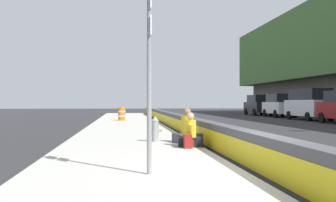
# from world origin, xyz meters

# --- Properties ---
(ground_plane) EXTENTS (160.00, 160.00, 0.00)m
(ground_plane) POSITION_xyz_m (0.00, 0.00, 0.00)
(ground_plane) COLOR #2B2B2D
(ground_plane) RESTS_ON ground
(sidewalk_strip) EXTENTS (80.00, 4.40, 0.14)m
(sidewalk_strip) POSITION_xyz_m (0.00, 2.65, 0.07)
(sidewalk_strip) COLOR #B5B2A8
(sidewalk_strip) RESTS_ON ground_plane
(jersey_barrier) EXTENTS (76.00, 0.45, 0.85)m
(jersey_barrier) POSITION_xyz_m (0.00, 0.00, 0.42)
(jersey_barrier) COLOR #47474C
(jersey_barrier) RESTS_ON ground_plane
(route_sign_post) EXTENTS (0.44, 0.09, 3.60)m
(route_sign_post) POSITION_xyz_m (-0.40, 2.36, 2.21)
(route_sign_post) COLOR gray
(route_sign_post) RESTS_ON sidewalk_strip
(fire_hydrant) EXTENTS (0.26, 0.46, 0.88)m
(fire_hydrant) POSITION_xyz_m (5.64, 1.76, 0.59)
(fire_hydrant) COLOR gray
(fire_hydrant) RESTS_ON sidewalk_strip
(seated_person_foreground) EXTENTS (0.73, 0.83, 1.04)m
(seated_person_foreground) POSITION_xyz_m (4.09, 0.80, 0.47)
(seated_person_foreground) COLOR black
(seated_person_foreground) RESTS_ON sidewalk_strip
(seated_person_middle) EXTENTS (0.92, 1.00, 1.16)m
(seated_person_middle) POSITION_xyz_m (5.16, 0.72, 0.50)
(seated_person_middle) COLOR #424247
(seated_person_middle) RESTS_ON sidewalk_strip
(backpack) EXTENTS (0.32, 0.28, 0.40)m
(backpack) POSITION_xyz_m (3.61, 0.96, 0.33)
(backpack) COLOR maroon
(backpack) RESTS_ON sidewalk_strip
(construction_barrel) EXTENTS (0.54, 0.54, 0.95)m
(construction_barrel) POSITION_xyz_m (21.10, 2.97, 0.62)
(construction_barrel) COLOR orange
(construction_barrel) RESTS_ON sidewalk_strip
(parked_car_midline) EXTENTS (5.16, 2.22, 2.56)m
(parked_car_midline) POSITION_xyz_m (22.69, -12.27, 1.35)
(parked_car_midline) COLOR silver
(parked_car_midline) RESTS_ON ground_plane
(parked_car_far) EXTENTS (4.86, 2.18, 2.28)m
(parked_car_far) POSITION_xyz_m (29.01, -12.34, 1.18)
(parked_car_far) COLOR silver
(parked_car_far) RESTS_ON ground_plane
(parked_car_farther) EXTENTS (4.82, 2.11, 2.28)m
(parked_car_farther) POSITION_xyz_m (34.75, -12.23, 1.18)
(parked_car_farther) COLOR black
(parked_car_farther) RESTS_ON ground_plane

